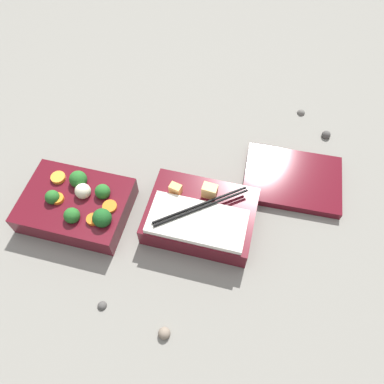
# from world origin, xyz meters

# --- Properties ---
(ground_plane) EXTENTS (3.00, 3.00, 0.00)m
(ground_plane) POSITION_xyz_m (0.00, 0.00, 0.00)
(ground_plane) COLOR slate
(bento_tray_vegetable) EXTENTS (0.21, 0.15, 0.08)m
(bento_tray_vegetable) POSITION_xyz_m (-0.11, -0.01, 0.03)
(bento_tray_vegetable) COLOR #510F19
(bento_tray_vegetable) RESTS_ON ground_plane
(bento_tray_rice) EXTENTS (0.21, 0.15, 0.08)m
(bento_tray_rice) POSITION_xyz_m (0.14, 0.03, 0.03)
(bento_tray_rice) COLOR #510F19
(bento_tray_rice) RESTS_ON ground_plane
(bento_lid) EXTENTS (0.21, 0.16, 0.02)m
(bento_lid) POSITION_xyz_m (0.31, 0.17, 0.01)
(bento_lid) COLOR #510F19
(bento_lid) RESTS_ON ground_plane
(pebble_0) EXTENTS (0.02, 0.02, 0.02)m
(pebble_0) POSITION_xyz_m (0.38, 0.33, 0.01)
(pebble_0) COLOR #474442
(pebble_0) RESTS_ON ground_plane
(pebble_1) EXTENTS (0.02, 0.02, 0.02)m
(pebble_1) POSITION_xyz_m (0.13, -0.20, 0.01)
(pebble_1) COLOR #7A6B5B
(pebble_1) RESTS_ON ground_plane
(pebble_2) EXTENTS (0.02, 0.02, 0.02)m
(pebble_2) POSITION_xyz_m (0.31, 0.39, 0.00)
(pebble_2) COLOR #595651
(pebble_2) RESTS_ON ground_plane
(pebble_3) EXTENTS (0.02, 0.02, 0.02)m
(pebble_3) POSITION_xyz_m (0.01, -0.18, 0.00)
(pebble_3) COLOR #474442
(pebble_3) RESTS_ON ground_plane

